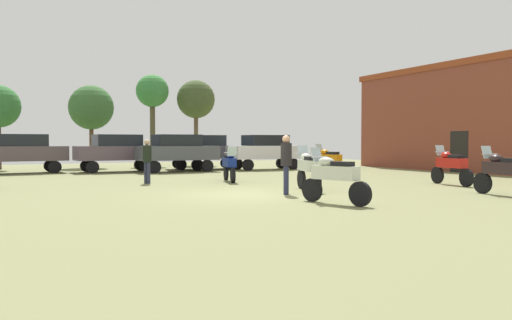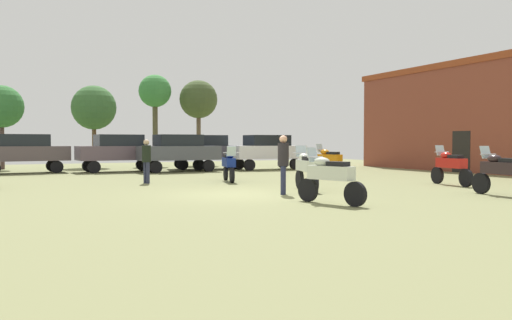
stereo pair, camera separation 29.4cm
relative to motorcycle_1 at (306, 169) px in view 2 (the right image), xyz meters
name	(u,v)px [view 2 (the right image)]	position (x,y,z in m)	size (l,w,h in m)	color
ground_plane	(240,195)	(-2.44, -0.17, -0.74)	(44.00, 52.00, 0.02)	olive
motorcycle_1	(306,169)	(0.00, 0.00, 0.00)	(0.77, 2.22, 1.49)	black
motorcycle_2	(229,164)	(-0.80, 4.77, -0.02)	(0.76, 2.18, 1.44)	black
motorcycle_3	(329,161)	(4.47, 5.46, 0.01)	(0.76, 2.15, 1.51)	black
motorcycle_4	(451,166)	(5.98, -0.40, 0.00)	(0.65, 2.26, 1.48)	black
motorcycle_6	(330,176)	(-1.33, -3.43, -0.01)	(0.86, 2.12, 1.47)	black
motorcycle_7	(502,172)	(4.36, -3.97, 0.00)	(0.62, 2.29, 1.49)	black
car_2	(267,149)	(4.70, 12.34, 0.44)	(4.31, 1.83, 2.00)	black
car_3	(206,149)	(1.64, 14.29, 0.44)	(4.55, 2.52, 2.00)	black
car_4	(119,150)	(-3.53, 13.69, 0.44)	(4.41, 2.08, 2.00)	black
car_5	(24,150)	(-8.16, 14.49, 0.44)	(4.43, 2.14, 2.00)	black
car_6	(178,150)	(-0.63, 12.35, 0.44)	(4.38, 1.99, 2.00)	black
person_1	(146,158)	(-4.05, 5.26, 0.26)	(0.44, 0.44, 1.70)	#2A2E46
person_2	(283,160)	(-1.27, -0.76, 0.33)	(0.48, 0.48, 1.81)	#262A48
tree_1	(2,107)	(-9.23, 19.10, 2.91)	(2.48, 2.48, 4.91)	#4D3834
tree_2	(155,93)	(0.16, 20.33, 4.20)	(2.20, 2.20, 6.17)	#4D4930
tree_5	(199,100)	(3.19, 20.08, 3.81)	(2.66, 2.66, 5.92)	brown
tree_6	(94,108)	(-3.98, 19.47, 3.02)	(2.79, 2.79, 5.17)	brown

